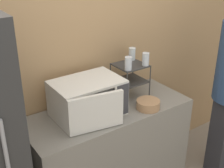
{
  "coord_description": "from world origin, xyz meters",
  "views": [
    {
      "loc": [
        -1.28,
        -1.61,
        2.21
      ],
      "look_at": [
        0.06,
        0.31,
        1.13
      ],
      "focal_mm": 50.0,
      "sensor_mm": 36.0,
      "label": 1
    }
  ],
  "objects_px": {
    "glass_front_left": "(128,63)",
    "glass_front_right": "(146,59)",
    "bowl": "(148,104)",
    "dish_rack": "(130,74)",
    "microwave": "(88,99)",
    "glass_back_right": "(132,54)"
  },
  "relations": [
    {
      "from": "dish_rack",
      "to": "glass_front_left",
      "type": "height_order",
      "value": "glass_front_left"
    },
    {
      "from": "bowl",
      "to": "glass_front_right",
      "type": "bearing_deg",
      "value": 59.65
    },
    {
      "from": "dish_rack",
      "to": "bowl",
      "type": "bearing_deg",
      "value": -91.81
    },
    {
      "from": "glass_front_left",
      "to": "bowl",
      "type": "xyz_separation_m",
      "value": [
        0.08,
        -0.18,
        -0.33
      ]
    },
    {
      "from": "dish_rack",
      "to": "microwave",
      "type": "bearing_deg",
      "value": -170.84
    },
    {
      "from": "dish_rack",
      "to": "glass_front_left",
      "type": "bearing_deg",
      "value": -137.1
    },
    {
      "from": "glass_back_right",
      "to": "bowl",
      "type": "bearing_deg",
      "value": -104.91
    },
    {
      "from": "glass_front_left",
      "to": "bowl",
      "type": "bearing_deg",
      "value": -66.16
    },
    {
      "from": "glass_front_right",
      "to": "bowl",
      "type": "xyz_separation_m",
      "value": [
        -0.1,
        -0.18,
        -0.33
      ]
    },
    {
      "from": "glass_back_right",
      "to": "microwave",
      "type": "bearing_deg",
      "value": -163.65
    },
    {
      "from": "microwave",
      "to": "glass_front_right",
      "type": "xyz_separation_m",
      "value": [
        0.58,
        -0.01,
        0.22
      ]
    },
    {
      "from": "microwave",
      "to": "bowl",
      "type": "distance_m",
      "value": 0.52
    },
    {
      "from": "bowl",
      "to": "dish_rack",
      "type": "bearing_deg",
      "value": 88.19
    },
    {
      "from": "dish_rack",
      "to": "glass_front_left",
      "type": "distance_m",
      "value": 0.19
    },
    {
      "from": "glass_front_left",
      "to": "glass_front_right",
      "type": "bearing_deg",
      "value": -1.17
    },
    {
      "from": "glass_front_left",
      "to": "glass_front_right",
      "type": "height_order",
      "value": "same"
    },
    {
      "from": "glass_front_left",
      "to": "bowl",
      "type": "height_order",
      "value": "glass_front_left"
    },
    {
      "from": "microwave",
      "to": "glass_front_right",
      "type": "bearing_deg",
      "value": -0.82
    },
    {
      "from": "microwave",
      "to": "glass_back_right",
      "type": "xyz_separation_m",
      "value": [
        0.57,
        0.17,
        0.22
      ]
    },
    {
      "from": "microwave",
      "to": "dish_rack",
      "type": "xyz_separation_m",
      "value": [
        0.48,
        0.08,
        0.07
      ]
    },
    {
      "from": "dish_rack",
      "to": "bowl",
      "type": "xyz_separation_m",
      "value": [
        -0.01,
        -0.26,
        -0.19
      ]
    },
    {
      "from": "glass_back_right",
      "to": "dish_rack",
      "type": "bearing_deg",
      "value": -133.93
    }
  ]
}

